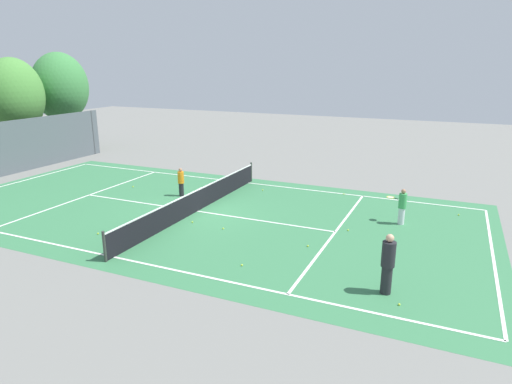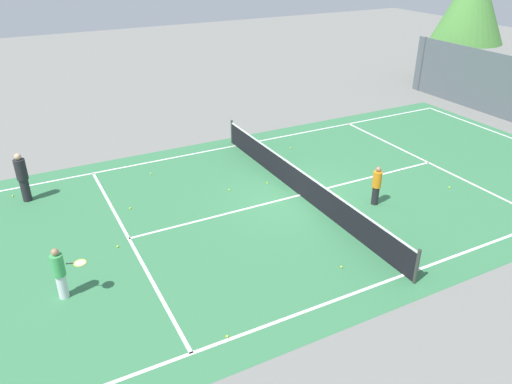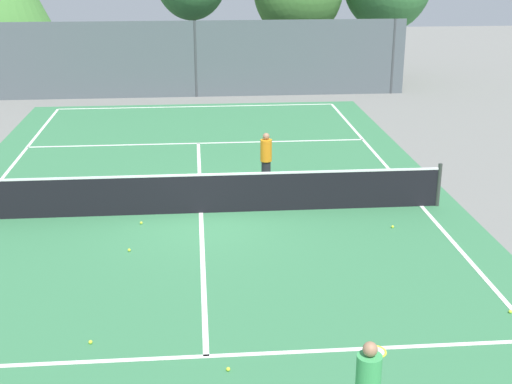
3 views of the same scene
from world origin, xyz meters
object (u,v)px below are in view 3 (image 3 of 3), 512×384
object	(u,v)px
tennis_ball_3	(141,223)
tennis_ball_4	(393,227)
player_0	(266,159)
tennis_ball_10	(129,250)
ball_crate	(248,195)
tennis_ball_6	(510,312)
tennis_ball_1	(266,150)
tennis_ball_8	(90,342)
tennis_ball_5	(47,189)
tennis_ball_2	(228,369)

from	to	relation	value
tennis_ball_3	tennis_ball_4	size ratio (longest dim) A/B	1.00
player_0	tennis_ball_10	world-z (taller)	player_0
tennis_ball_3	tennis_ball_10	distance (m)	1.56
ball_crate	tennis_ball_6	bearing A→B (deg)	-55.66
tennis_ball_4	tennis_ball_6	distance (m)	4.22
player_0	tennis_ball_1	bearing A→B (deg)	84.14
tennis_ball_1	tennis_ball_10	size ratio (longest dim) A/B	1.00
tennis_ball_1	tennis_ball_8	world-z (taller)	same
player_0	ball_crate	world-z (taller)	player_0
player_0	tennis_ball_3	size ratio (longest dim) A/B	21.97
tennis_ball_10	tennis_ball_5	bearing A→B (deg)	120.56
tennis_ball_1	tennis_ball_3	world-z (taller)	same
tennis_ball_6	tennis_ball_1	bearing A→B (deg)	106.84
tennis_ball_6	tennis_ball_8	xyz separation A→B (m)	(-7.29, -0.39, 0.00)
tennis_ball_3	tennis_ball_5	distance (m)	3.77
player_0	tennis_ball_10	xyz separation A→B (m)	(-3.35, -4.17, -0.71)
tennis_ball_1	tennis_ball_2	xyz separation A→B (m)	(-1.81, -12.18, 0.00)
tennis_ball_1	tennis_ball_6	xyz separation A→B (m)	(3.27, -10.81, 0.00)
tennis_ball_1	tennis_ball_10	bearing A→B (deg)	-116.15
player_0	tennis_ball_10	distance (m)	5.39
tennis_ball_8	tennis_ball_10	size ratio (longest dim) A/B	1.00
tennis_ball_1	tennis_ball_3	xyz separation A→B (m)	(-3.54, -5.96, 0.00)
tennis_ball_1	tennis_ball_3	bearing A→B (deg)	-120.68
tennis_ball_1	tennis_ball_4	bearing A→B (deg)	-71.39
tennis_ball_6	tennis_ball_10	size ratio (longest dim) A/B	1.00
player_0	tennis_ball_10	size ratio (longest dim) A/B	21.97
ball_crate	tennis_ball_5	xyz separation A→B (m)	(-5.26, 1.38, -0.15)
ball_crate	tennis_ball_2	bearing A→B (deg)	-96.69
tennis_ball_5	tennis_ball_6	size ratio (longest dim) A/B	1.00
ball_crate	tennis_ball_8	xyz separation A→B (m)	(-3.09, -6.54, -0.15)
tennis_ball_3	ball_crate	bearing A→B (deg)	26.51
tennis_ball_10	tennis_ball_3	bearing A→B (deg)	84.39
tennis_ball_10	tennis_ball_6	bearing A→B (deg)	-25.30
player_0	tennis_ball_10	bearing A→B (deg)	-128.75
ball_crate	tennis_ball_8	size ratio (longest dim) A/B	6.95
ball_crate	tennis_ball_3	bearing A→B (deg)	-153.49
tennis_ball_2	tennis_ball_8	size ratio (longest dim) A/B	1.00
tennis_ball_4	tennis_ball_2	bearing A→B (deg)	-126.62
tennis_ball_5	player_0	bearing A→B (deg)	-0.58
ball_crate	tennis_ball_10	xyz separation A→B (m)	(-2.76, -2.85, -0.15)
player_0	ball_crate	size ratio (longest dim) A/B	3.16
ball_crate	tennis_ball_5	distance (m)	5.44
tennis_ball_2	tennis_ball_1	bearing A→B (deg)	81.55
player_0	tennis_ball_5	size ratio (longest dim) A/B	21.97
tennis_ball_6	tennis_ball_2	bearing A→B (deg)	-164.88
tennis_ball_4	player_0	bearing A→B (deg)	127.75
tennis_ball_1	tennis_ball_4	world-z (taller)	same
tennis_ball_5	tennis_ball_10	size ratio (longest dim) A/B	1.00
player_0	tennis_ball_2	bearing A→B (deg)	-99.43
tennis_ball_2	tennis_ball_6	size ratio (longest dim) A/B	1.00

